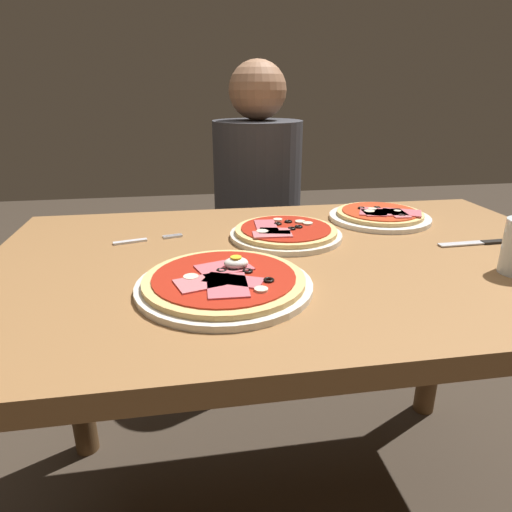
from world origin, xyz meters
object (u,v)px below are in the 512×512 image
Objects in this scene: dining_table at (296,304)px; knife at (486,243)px; pizza_across_left at (380,216)px; diner_person at (257,234)px; fork at (143,240)px; pizza_foreground at (224,282)px; pizza_across_right at (284,233)px.

dining_table is 6.54× the size of knife.
diner_person is (-0.24, 0.54, -0.21)m from pizza_across_left.
fork is at bearing 58.90° from diner_person.
pizza_across_left is 0.62m from diner_person.
pizza_foreground is 0.62m from knife.
knife is (0.60, 0.14, -0.01)m from pizza_foreground.
pizza_across_right is at bearing 85.86° from diner_person.
dining_table is 0.76m from diner_person.
diner_person is at bearing 76.88° from pizza_foreground.
pizza_foreground is at bearing -139.18° from dining_table.
fork is (-0.32, 0.03, -0.01)m from pizza_across_right.
diner_person is (0.04, 0.76, -0.08)m from dining_table.
diner_person reaches higher than dining_table.
diner_person is (0.37, 0.61, -0.20)m from fork.
diner_person is at bearing 85.86° from pizza_across_right.
pizza_across_left is 1.01× the size of pizza_across_right.
pizza_across_right is at bearing -159.42° from pizza_across_left.
dining_table is 0.26m from pizza_foreground.
diner_person is at bearing 117.22° from knife.
fork reaches higher than dining_table.
dining_table is at bearing 40.82° from pizza_foreground.
knife is (0.15, -0.22, -0.01)m from pizza_across_left.
fork is at bearing -172.75° from pizza_across_left.
knife is (0.76, -0.15, 0.00)m from fork.
pizza_across_left is at bearing 7.25° from fork.
pizza_across_left is 0.22× the size of diner_person.
knife reaches higher than fork.
pizza_foreground is at bearing -61.38° from fork.
pizza_foreground is 1.57× the size of knife.
knife is at bearing 117.22° from diner_person.
diner_person is at bearing 86.88° from dining_table.
diner_person is (0.21, 0.90, -0.21)m from pizza_foreground.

